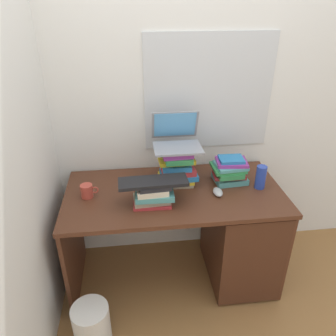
% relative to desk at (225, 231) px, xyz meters
% --- Properties ---
extents(ground_plane, '(6.00, 6.00, 0.00)m').
position_rel_desk_xyz_m(ground_plane, '(-0.37, 0.03, -0.41)').
color(ground_plane, olive).
extents(wall_back, '(6.00, 0.06, 2.60)m').
position_rel_desk_xyz_m(wall_back, '(-0.37, 0.43, 0.89)').
color(wall_back, white).
rests_on(wall_back, ground).
extents(wall_left, '(0.05, 6.00, 2.60)m').
position_rel_desk_xyz_m(wall_left, '(-1.20, 0.03, 0.89)').
color(wall_left, silver).
rests_on(wall_left, ground).
extents(desk, '(1.44, 0.71, 0.76)m').
position_rel_desk_xyz_m(desk, '(0.00, 0.00, 0.00)').
color(desk, '#4C2819').
rests_on(desk, ground).
extents(book_stack_tall, '(0.26, 0.20, 0.26)m').
position_rel_desk_xyz_m(book_stack_tall, '(-0.33, 0.13, 0.47)').
color(book_stack_tall, gray).
rests_on(book_stack_tall, desk).
extents(book_stack_keyboard_riser, '(0.25, 0.18, 0.14)m').
position_rel_desk_xyz_m(book_stack_keyboard_riser, '(-0.52, -0.10, 0.41)').
color(book_stack_keyboard_riser, '#B22D33').
rests_on(book_stack_keyboard_riser, desk).
extents(book_stack_side, '(0.24, 0.20, 0.18)m').
position_rel_desk_xyz_m(book_stack_side, '(0.03, 0.11, 0.43)').
color(book_stack_side, teal).
rests_on(book_stack_side, desk).
extents(laptop, '(0.31, 0.29, 0.22)m').
position_rel_desk_xyz_m(laptop, '(-0.34, 0.19, 0.66)').
color(laptop, gray).
rests_on(laptop, book_stack_tall).
extents(keyboard, '(0.42, 0.15, 0.02)m').
position_rel_desk_xyz_m(keyboard, '(-0.52, -0.10, 0.50)').
color(keyboard, black).
rests_on(keyboard, book_stack_keyboard_riser).
extents(computer_mouse, '(0.06, 0.10, 0.04)m').
position_rel_desk_xyz_m(computer_mouse, '(-0.09, -0.04, 0.36)').
color(computer_mouse, '#A5A8AD').
rests_on(computer_mouse, desk).
extents(mug, '(0.11, 0.08, 0.09)m').
position_rel_desk_xyz_m(mug, '(-0.93, 0.03, 0.39)').
color(mug, '#B23F33').
rests_on(mug, desk).
extents(water_bottle, '(0.07, 0.07, 0.16)m').
position_rel_desk_xyz_m(water_bottle, '(0.21, 0.01, 0.43)').
color(water_bottle, '#263FA5').
rests_on(water_bottle, desk).
extents(wastebasket, '(0.22, 0.22, 0.30)m').
position_rel_desk_xyz_m(wastebasket, '(-0.93, -0.46, -0.27)').
color(wastebasket, silver).
rests_on(wastebasket, ground).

